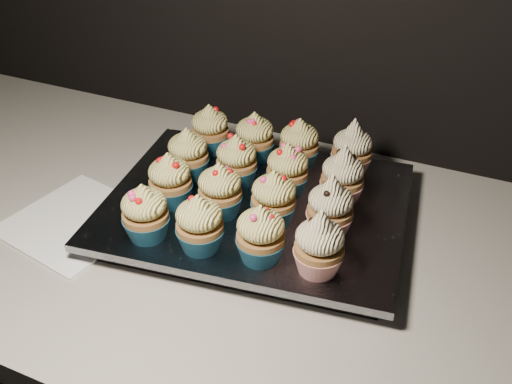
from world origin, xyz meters
TOP-DOWN VIEW (x-y plane):
  - worktop at (0.00, 1.70)m, footprint 2.44×0.64m
  - napkin at (-0.36, 1.62)m, footprint 0.21×0.21m
  - baking_tray at (-0.12, 1.74)m, footprint 0.43×0.35m
  - foil_lining at (-0.12, 1.74)m, footprint 0.47×0.39m
  - cupcake_0 at (-0.22, 1.61)m, footprint 0.06×0.06m
  - cupcake_1 at (-0.14, 1.61)m, footprint 0.06×0.06m
  - cupcake_2 at (-0.06, 1.63)m, footprint 0.06×0.06m
  - cupcake_3 at (0.01, 1.64)m, footprint 0.06×0.06m
  - cupcake_4 at (-0.23, 1.69)m, footprint 0.06×0.06m
  - cupcake_5 at (-0.15, 1.69)m, footprint 0.06×0.06m
  - cupcake_6 at (-0.08, 1.71)m, footprint 0.06×0.06m
  - cupcake_7 at (0.00, 1.71)m, footprint 0.06×0.06m
  - cupcake_8 at (-0.24, 1.76)m, footprint 0.06×0.06m
  - cupcake_9 at (-0.16, 1.77)m, footprint 0.06×0.06m
  - cupcake_10 at (-0.09, 1.78)m, footprint 0.06×0.06m
  - cupcake_11 at (-0.01, 1.79)m, footprint 0.06×0.06m
  - cupcake_12 at (-0.25, 1.84)m, footprint 0.06×0.06m
  - cupcake_13 at (-0.17, 1.85)m, footprint 0.06×0.06m
  - cupcake_14 at (-0.10, 1.86)m, footprint 0.06×0.06m
  - cupcake_15 at (-0.01, 1.87)m, footprint 0.06×0.06m

SIDE VIEW (x-z plane):
  - worktop at x=0.00m, z-range 0.86..0.90m
  - napkin at x=-0.36m, z-range 0.90..0.90m
  - baking_tray at x=-0.12m, z-range 0.90..0.92m
  - foil_lining at x=-0.12m, z-range 0.92..0.93m
  - cupcake_0 at x=-0.22m, z-range 0.93..1.01m
  - cupcake_1 at x=-0.14m, z-range 0.93..1.01m
  - cupcake_2 at x=-0.06m, z-range 0.93..1.01m
  - cupcake_4 at x=-0.23m, z-range 0.93..1.01m
  - cupcake_5 at x=-0.15m, z-range 0.93..1.01m
  - cupcake_6 at x=-0.08m, z-range 0.93..1.01m
  - cupcake_8 at x=-0.24m, z-range 0.93..1.01m
  - cupcake_9 at x=-0.16m, z-range 0.93..1.01m
  - cupcake_10 at x=-0.09m, z-range 0.93..1.01m
  - cupcake_12 at x=-0.25m, z-range 0.93..1.01m
  - cupcake_13 at x=-0.17m, z-range 0.93..1.01m
  - cupcake_14 at x=-0.10m, z-range 0.93..1.01m
  - cupcake_3 at x=0.01m, z-range 0.93..1.02m
  - cupcake_7 at x=0.00m, z-range 0.93..1.02m
  - cupcake_11 at x=-0.01m, z-range 0.93..1.02m
  - cupcake_15 at x=-0.01m, z-range 0.93..1.02m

